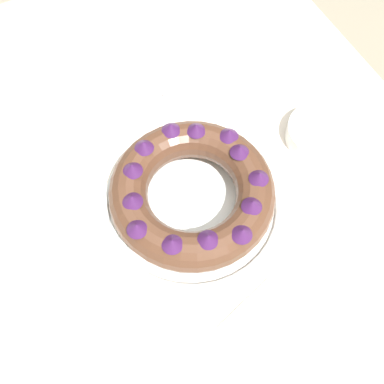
% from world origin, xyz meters
% --- Properties ---
extents(ground_plane, '(8.00, 8.00, 0.00)m').
position_xyz_m(ground_plane, '(0.00, 0.00, 0.00)').
color(ground_plane, gray).
extents(dining_table, '(1.47, 1.11, 0.74)m').
position_xyz_m(dining_table, '(0.00, 0.00, 0.66)').
color(dining_table, beige).
rests_on(dining_table, ground_plane).
extents(serving_dish, '(0.34, 0.34, 0.02)m').
position_xyz_m(serving_dish, '(-0.03, 0.04, 0.74)').
color(serving_dish, white).
rests_on(serving_dish, dining_table).
extents(bundt_cake, '(0.30, 0.30, 0.09)m').
position_xyz_m(bundt_cake, '(-0.03, 0.04, 0.79)').
color(bundt_cake, '#4C2D1E').
rests_on(bundt_cake, serving_dish).
extents(fork, '(0.02, 0.19, 0.01)m').
position_xyz_m(fork, '(-0.28, 0.07, 0.74)').
color(fork, white).
rests_on(fork, dining_table).
extents(serving_knife, '(0.02, 0.20, 0.01)m').
position_xyz_m(serving_knife, '(-0.30, 0.04, 0.74)').
color(serving_knife, white).
rests_on(serving_knife, dining_table).
extents(cake_knife, '(0.02, 0.18, 0.01)m').
position_xyz_m(cake_knife, '(-0.26, 0.04, 0.74)').
color(cake_knife, white).
rests_on(cake_knife, dining_table).
extents(side_bowl, '(0.14, 0.14, 0.04)m').
position_xyz_m(side_bowl, '(-0.05, 0.34, 0.75)').
color(side_bowl, white).
rests_on(side_bowl, dining_table).
extents(napkin, '(0.21, 0.17, 0.00)m').
position_xyz_m(napkin, '(0.26, 0.06, 0.74)').
color(napkin, '#B2D1B7').
rests_on(napkin, dining_table).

